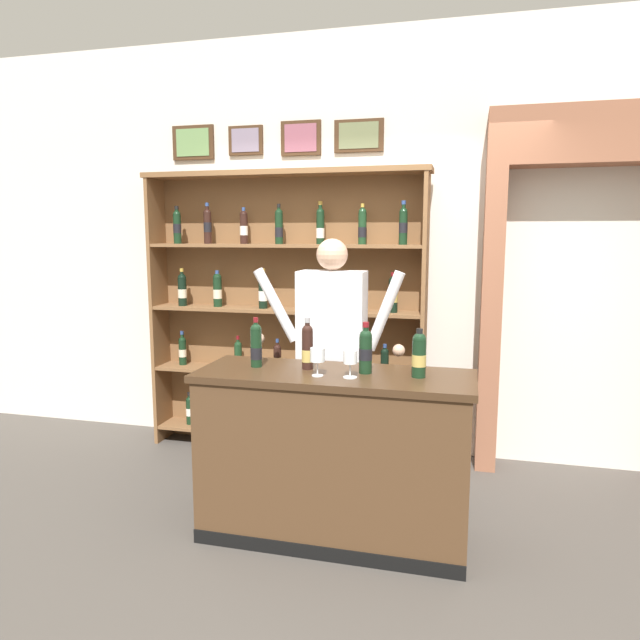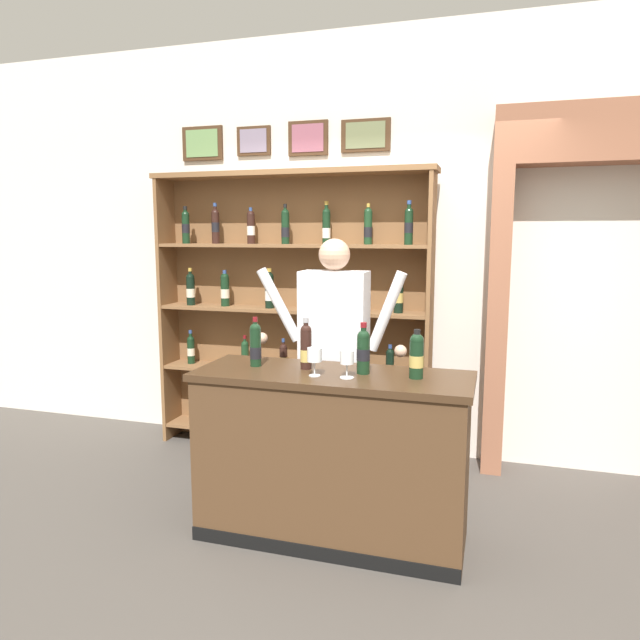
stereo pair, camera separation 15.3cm
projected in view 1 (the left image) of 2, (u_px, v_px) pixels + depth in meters
The scene contains 12 objects.
ground_plane at pixel (329, 536), 3.41m from camera, with size 14.00×14.00×0.02m, color #47423D.
back_wall at pixel (374, 246), 4.65m from camera, with size 12.00×0.19×3.30m.
wine_shelf at pixel (285, 304), 4.62m from camera, with size 2.26×0.30×2.23m.
archway_doorway at pixel (586, 266), 4.16m from camera, with size 1.43×0.45×2.61m.
tasting_counter at pixel (334, 456), 3.33m from camera, with size 1.56×0.57×0.98m.
shopkeeper at pixel (332, 338), 3.84m from camera, with size 1.04×0.22×1.72m.
tasting_bottle_chianti at pixel (256, 345), 3.38m from camera, with size 0.07×0.07×0.29m.
tasting_bottle_super_tuscan at pixel (307, 346), 3.33m from camera, with size 0.07×0.07×0.30m.
tasting_bottle_rosso at pixel (366, 350), 3.23m from camera, with size 0.07×0.07×0.29m.
tasting_bottle_vin_santo at pixel (419, 354), 3.14m from camera, with size 0.08×0.08×0.27m.
wine_glass_center at pixel (350, 359), 3.13m from camera, with size 0.08×0.08×0.15m.
wine_glass_spare at pixel (317, 356), 3.16m from camera, with size 0.08×0.08×0.16m.
Camera 1 is at (0.74, -3.10, 1.75)m, focal length 32.58 mm.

